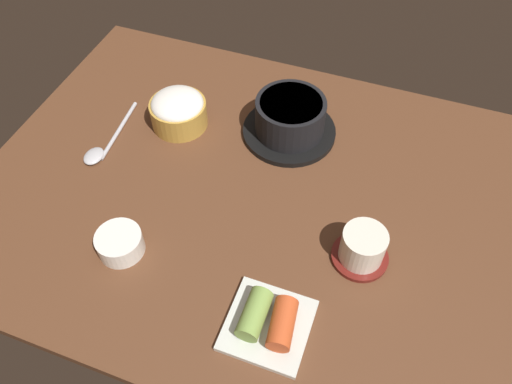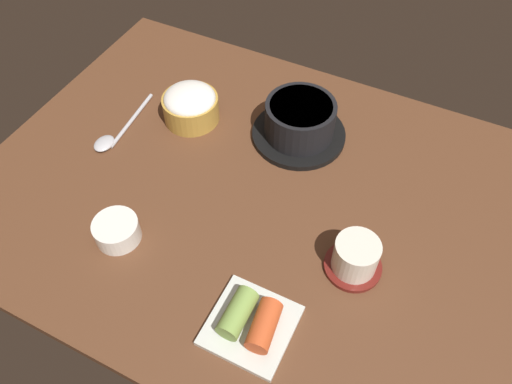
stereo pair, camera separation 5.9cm
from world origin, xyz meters
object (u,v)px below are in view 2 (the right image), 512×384
(stone_pot, at_px, (300,122))
(side_bowl_near, at_px, (117,230))
(tea_cup_with_saucer, at_px, (355,257))
(rice_bowl, at_px, (190,105))
(spoon, at_px, (114,135))
(kimchi_plate, at_px, (251,322))

(stone_pot, distance_m, side_bowl_near, 0.40)
(tea_cup_with_saucer, bearing_deg, rice_bowl, 155.83)
(rice_bowl, bearing_deg, spoon, -133.36)
(rice_bowl, distance_m, spoon, 0.17)
(stone_pot, relative_size, side_bowl_near, 2.42)
(stone_pot, xyz_separation_m, tea_cup_with_saucer, (0.20, -0.24, -0.01))
(rice_bowl, distance_m, kimchi_plate, 0.47)
(side_bowl_near, relative_size, spoon, 0.41)
(spoon, bearing_deg, stone_pot, 26.92)
(tea_cup_with_saucer, distance_m, side_bowl_near, 0.40)
(tea_cup_with_saucer, height_order, side_bowl_near, tea_cup_with_saucer)
(stone_pot, distance_m, rice_bowl, 0.22)
(stone_pot, bearing_deg, spoon, -153.08)
(kimchi_plate, bearing_deg, spoon, 151.14)
(tea_cup_with_saucer, xyz_separation_m, side_bowl_near, (-0.38, -0.12, -0.01))
(rice_bowl, relative_size, tea_cup_with_saucer, 1.20)
(spoon, bearing_deg, tea_cup_with_saucer, -7.47)
(tea_cup_with_saucer, bearing_deg, side_bowl_near, -162.22)
(kimchi_plate, xyz_separation_m, side_bowl_near, (-0.28, 0.04, 0.00))
(stone_pot, relative_size, rice_bowl, 1.64)
(rice_bowl, bearing_deg, kimchi_plate, -48.29)
(stone_pot, height_order, side_bowl_near, stone_pot)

